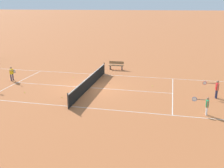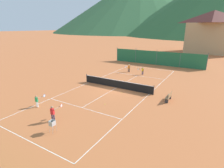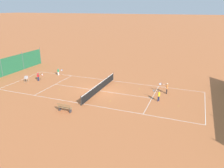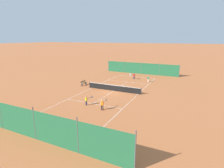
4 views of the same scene
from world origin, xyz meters
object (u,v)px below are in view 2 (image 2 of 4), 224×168
object	(u,v)px
tennis_net	(117,84)
tennis_ball_near_corner	(117,76)
player_near_baseline	(53,112)
courtside_bench	(169,97)
tennis_ball_far_corner	(105,104)
player_near_service	(129,67)
tennis_ball_by_net_right	(122,93)
player_far_service	(142,70)
tennis_ball_alley_left	(104,81)
alpine_chalet	(211,31)
ball_hopper	(52,124)
tennis_ball_alley_right	(143,85)
tennis_ball_service_box	(120,69)
tennis_ball_mid_court	(150,72)
player_far_baseline	(37,100)

from	to	relation	value
tennis_net	tennis_ball_near_corner	world-z (taller)	tennis_net
player_near_baseline	courtside_bench	xyz separation A→B (m)	(6.69, 8.53, -0.30)
tennis_ball_far_corner	courtside_bench	size ratio (longest dim) A/B	0.04
player_near_baseline	tennis_ball_far_corner	bearing A→B (deg)	68.41
player_near_service	tennis_ball_far_corner	size ratio (longest dim) A/B	19.58
tennis_net	courtside_bench	distance (m)	6.39
player_near_service	tennis_ball_by_net_right	bearing A→B (deg)	-68.83
player_far_service	tennis_ball_alley_left	bearing A→B (deg)	-117.95
tennis_ball_alley_left	alpine_chalet	world-z (taller)	alpine_chalet
player_far_service	tennis_ball_far_corner	xyz separation A→B (m)	(0.97, -11.95, -0.67)
ball_hopper	tennis_ball_near_corner	bearing A→B (deg)	101.96
tennis_ball_alley_right	ball_hopper	distance (m)	12.88
tennis_ball_by_net_right	tennis_ball_alley_right	distance (m)	3.74
tennis_ball_alley_left	courtside_bench	distance (m)	9.25
tennis_ball_service_box	tennis_ball_mid_court	size ratio (longest dim) A/B	1.00
tennis_ball_service_box	alpine_chalet	world-z (taller)	alpine_chalet
tennis_ball_mid_court	tennis_ball_near_corner	bearing A→B (deg)	-123.46
tennis_net	player_near_baseline	distance (m)	9.33
player_far_service	ball_hopper	world-z (taller)	player_far_service
tennis_ball_alley_right	ball_hopper	xyz separation A→B (m)	(-1.67, -12.76, 0.62)
tennis_ball_alley_right	tennis_ball_service_box	bearing A→B (deg)	136.94
tennis_net	tennis_ball_near_corner	bearing A→B (deg)	118.18
player_near_service	tennis_ball_service_box	bearing A→B (deg)	155.75
tennis_ball_near_corner	tennis_ball_mid_court	world-z (taller)	same
player_near_service	tennis_ball_by_net_right	distance (m)	9.55
player_far_service	player_near_service	bearing A→B (deg)	168.76
ball_hopper	alpine_chalet	xyz separation A→B (m)	(6.76, 49.55, 5.16)
player_far_service	player_far_baseline	bearing A→B (deg)	-104.70
player_far_baseline	tennis_ball_alley_right	xyz separation A→B (m)	(6.05, 10.65, -0.62)
tennis_ball_mid_court	player_far_baseline	bearing A→B (deg)	-104.52
player_near_baseline	tennis_ball_service_box	bearing A→B (deg)	102.35
tennis_ball_service_box	ball_hopper	xyz separation A→B (m)	(5.08, -19.07, 0.62)
tennis_net	tennis_ball_far_corner	world-z (taller)	tennis_net
player_near_baseline	alpine_chalet	bearing A→B (deg)	80.74
alpine_chalet	tennis_ball_far_corner	bearing A→B (deg)	-97.92
tennis_net	tennis_ball_service_box	xyz separation A→B (m)	(-4.29, 8.65, -0.47)
player_near_baseline	courtside_bench	bearing A→B (deg)	51.86
tennis_net	player_near_service	distance (m)	7.93
tennis_ball_alley_left	courtside_bench	size ratio (longest dim) A/B	0.04
player_near_service	tennis_ball_near_corner	world-z (taller)	player_near_service
tennis_ball_by_net_right	tennis_ball_far_corner	size ratio (longest dim) A/B	1.00
tennis_ball_alley_right	ball_hopper	size ratio (longest dim) A/B	0.07
tennis_net	tennis_ball_alley_left	world-z (taller)	tennis_net
player_near_service	tennis_ball_mid_court	world-z (taller)	player_near_service
player_near_baseline	tennis_ball_near_corner	bearing A→B (deg)	98.24
player_near_service	ball_hopper	world-z (taller)	player_near_service
player_near_service	alpine_chalet	world-z (taller)	alpine_chalet
tennis_ball_by_net_right	courtside_bench	bearing A→B (deg)	4.95
player_far_service	tennis_ball_alley_left	xyz separation A→B (m)	(-3.14, -5.91, -0.67)
player_far_baseline	tennis_ball_near_corner	size ratio (longest dim) A/B	16.92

